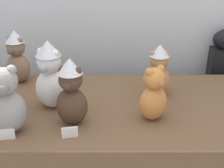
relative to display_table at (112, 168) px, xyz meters
The scene contains 10 objects.
display_table is the anchor object (origin of this frame).
instrument_case 0.93m from the display_table, 34.08° to the left, with size 0.29×0.14×1.06m.
teddy_bear_mocha 0.82m from the display_table, 152.18° to the left, with size 0.18×0.17×0.31m.
teddy_bear_ginger 0.57m from the display_table, 34.45° to the right, with size 0.18×0.17×0.26m.
teddy_bear_caramel 0.60m from the display_table, 25.54° to the left, with size 0.14×0.12×0.29m.
teddy_bear_snow 0.64m from the display_table, behind, with size 0.19×0.18×0.35m.
teddy_bear_cocoa 0.61m from the display_table, 138.74° to the right, with size 0.17×0.15×0.32m.
teddy_bear_ash 0.75m from the display_table, 152.54° to the right, with size 0.19×0.17×0.31m.
name_card_front_left 0.69m from the display_table, 146.81° to the right, with size 0.07×0.01×0.05m, color white.
name_card_front_middle 0.54m from the display_table, 123.61° to the right, with size 0.07×0.01×0.05m, color white.
Camera 1 is at (-0.01, -1.22, 1.61)m, focal length 53.07 mm.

